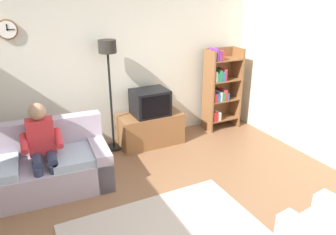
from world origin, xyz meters
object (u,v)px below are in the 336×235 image
object	(u,v)px
couch	(37,169)
bookshelf	(220,88)
person_on_couch	(42,145)
floor_lamp	(109,66)
tv	(150,102)
tv_stand	(150,129)

from	to	relation	value
couch	bookshelf	size ratio (longest dim) A/B	1.23
couch	person_on_couch	size ratio (longest dim) A/B	1.58
couch	floor_lamp	world-z (taller)	floor_lamp
tv	bookshelf	distance (m)	1.50
couch	floor_lamp	distance (m)	1.88
tv_stand	floor_lamp	size ratio (longest dim) A/B	0.59
bookshelf	person_on_couch	distance (m)	3.44
couch	bookshelf	distance (m)	3.56
person_on_couch	tv_stand	bearing A→B (deg)	22.09
couch	tv_stand	xyz separation A→B (m)	(1.95, 0.64, -0.03)
couch	person_on_couch	bearing A→B (deg)	-45.74
couch	tv	distance (m)	2.10
couch	tv_stand	world-z (taller)	couch
tv	floor_lamp	size ratio (longest dim) A/B	0.32
person_on_couch	tv	bearing A→B (deg)	21.44
tv	person_on_couch	size ratio (longest dim) A/B	0.48
tv_stand	bookshelf	size ratio (longest dim) A/B	0.69
tv_stand	tv	distance (m)	0.50
tv	person_on_couch	bearing A→B (deg)	-158.56
couch	tv	xyz separation A→B (m)	(1.95, 0.61, 0.46)
bookshelf	person_on_couch	size ratio (longest dim) A/B	1.28
tv_stand	person_on_couch	size ratio (longest dim) A/B	0.89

